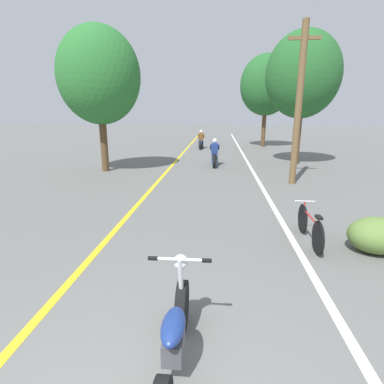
{
  "coord_description": "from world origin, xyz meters",
  "views": [
    {
      "loc": [
        0.63,
        -1.56,
        2.64
      ],
      "look_at": [
        0.07,
        4.93,
        0.9
      ],
      "focal_mm": 28.0,
      "sensor_mm": 36.0,
      "label": 1
    }
  ],
  "objects_px": {
    "roadside_tree_left": "(99,76)",
    "utility_pole": "(299,104)",
    "motorcycle_rider_lead": "(214,155)",
    "bicycle_parked": "(310,226)",
    "roadside_tree_right_far": "(266,85)",
    "motorcycle_foreground": "(174,339)",
    "roadside_tree_right_near": "(303,75)",
    "motorcycle_rider_far": "(201,141)"
  },
  "relations": [
    {
      "from": "motorcycle_rider_lead",
      "to": "motorcycle_foreground",
      "type": "bearing_deg",
      "value": -91.06
    },
    {
      "from": "motorcycle_rider_lead",
      "to": "bicycle_parked",
      "type": "relative_size",
      "value": 1.16
    },
    {
      "from": "utility_pole",
      "to": "motorcycle_foreground",
      "type": "bearing_deg",
      "value": -110.06
    },
    {
      "from": "utility_pole",
      "to": "roadside_tree_right_far",
      "type": "distance_m",
      "value": 13.04
    },
    {
      "from": "motorcycle_foreground",
      "to": "roadside_tree_right_far",
      "type": "bearing_deg",
      "value": 79.77
    },
    {
      "from": "roadside_tree_right_far",
      "to": "motorcycle_foreground",
      "type": "xyz_separation_m",
      "value": [
        -3.94,
        -21.83,
        -4.22
      ]
    },
    {
      "from": "utility_pole",
      "to": "motorcycle_rider_far",
      "type": "distance_m",
      "value": 12.16
    },
    {
      "from": "motorcycle_rider_lead",
      "to": "motorcycle_rider_far",
      "type": "distance_m",
      "value": 7.51
    },
    {
      "from": "roadside_tree_left",
      "to": "bicycle_parked",
      "type": "relative_size",
      "value": 3.57
    },
    {
      "from": "roadside_tree_left",
      "to": "utility_pole",
      "type": "bearing_deg",
      "value": -13.02
    },
    {
      "from": "bicycle_parked",
      "to": "motorcycle_rider_lead",
      "type": "bearing_deg",
      "value": 102.9
    },
    {
      "from": "utility_pole",
      "to": "motorcycle_rider_lead",
      "type": "xyz_separation_m",
      "value": [
        -3.02,
        3.75,
        -2.41
      ]
    },
    {
      "from": "motorcycle_rider_lead",
      "to": "roadside_tree_left",
      "type": "bearing_deg",
      "value": -159.3
    },
    {
      "from": "roadside_tree_left",
      "to": "roadside_tree_right_far",
      "type": "bearing_deg",
      "value": 51.75
    },
    {
      "from": "utility_pole",
      "to": "motorcycle_rider_far",
      "type": "relative_size",
      "value": 2.73
    },
    {
      "from": "roadside_tree_right_far",
      "to": "motorcycle_foreground",
      "type": "bearing_deg",
      "value": -100.23
    },
    {
      "from": "utility_pole",
      "to": "motorcycle_foreground",
      "type": "distance_m",
      "value": 9.83
    },
    {
      "from": "roadside_tree_right_far",
      "to": "motorcycle_rider_lead",
      "type": "xyz_separation_m",
      "value": [
        -3.7,
        -9.16,
        -4.1
      ]
    },
    {
      "from": "bicycle_parked",
      "to": "roadside_tree_right_far",
      "type": "bearing_deg",
      "value": 85.03
    },
    {
      "from": "roadside_tree_right_near",
      "to": "motorcycle_rider_far",
      "type": "bearing_deg",
      "value": 129.63
    },
    {
      "from": "roadside_tree_left",
      "to": "motorcycle_rider_lead",
      "type": "distance_m",
      "value": 6.46
    },
    {
      "from": "motorcycle_foreground",
      "to": "motorcycle_rider_far",
      "type": "distance_m",
      "value": 20.12
    },
    {
      "from": "roadside_tree_left",
      "to": "motorcycle_rider_far",
      "type": "bearing_deg",
      "value": 67.33
    },
    {
      "from": "roadside_tree_left",
      "to": "bicycle_parked",
      "type": "distance_m",
      "value": 10.88
    },
    {
      "from": "roadside_tree_right_near",
      "to": "utility_pole",
      "type": "bearing_deg",
      "value": -104.86
    },
    {
      "from": "roadside_tree_right_far",
      "to": "motorcycle_rider_far",
      "type": "xyz_separation_m",
      "value": [
        -4.82,
        -1.73,
        -4.1
      ]
    },
    {
      "from": "roadside_tree_left",
      "to": "motorcycle_rider_far",
      "type": "relative_size",
      "value": 2.98
    },
    {
      "from": "roadside_tree_left",
      "to": "motorcycle_rider_lead",
      "type": "xyz_separation_m",
      "value": [
        5.01,
        1.89,
        -3.62
      ]
    },
    {
      "from": "roadside_tree_right_near",
      "to": "motorcycle_rider_far",
      "type": "distance_m",
      "value": 9.29
    },
    {
      "from": "motorcycle_rider_lead",
      "to": "bicycle_parked",
      "type": "distance_m",
      "value": 9.44
    },
    {
      "from": "motorcycle_rider_lead",
      "to": "utility_pole",
      "type": "bearing_deg",
      "value": -51.13
    },
    {
      "from": "utility_pole",
      "to": "roadside_tree_right_far",
      "type": "xyz_separation_m",
      "value": [
        0.68,
        12.91,
        1.69
      ]
    },
    {
      "from": "motorcycle_rider_far",
      "to": "roadside_tree_right_near",
      "type": "bearing_deg",
      "value": -50.37
    },
    {
      "from": "utility_pole",
      "to": "roadside_tree_right_near",
      "type": "xyz_separation_m",
      "value": [
        1.24,
        4.68,
        1.48
      ]
    },
    {
      "from": "utility_pole",
      "to": "roadside_tree_right_far",
      "type": "relative_size",
      "value": 0.82
    },
    {
      "from": "roadside_tree_right_far",
      "to": "roadside_tree_left",
      "type": "bearing_deg",
      "value": -128.25
    },
    {
      "from": "roadside_tree_right_near",
      "to": "motorcycle_foreground",
      "type": "distance_m",
      "value": 14.88
    },
    {
      "from": "roadside_tree_right_near",
      "to": "roadside_tree_left",
      "type": "xyz_separation_m",
      "value": [
        -9.27,
        -2.83,
        -0.27
      ]
    },
    {
      "from": "motorcycle_foreground",
      "to": "motorcycle_rider_lead",
      "type": "distance_m",
      "value": 12.67
    },
    {
      "from": "motorcycle_rider_far",
      "to": "bicycle_parked",
      "type": "height_order",
      "value": "motorcycle_rider_far"
    },
    {
      "from": "utility_pole",
      "to": "motorcycle_rider_far",
      "type": "bearing_deg",
      "value": 110.3
    },
    {
      "from": "motorcycle_foreground",
      "to": "bicycle_parked",
      "type": "height_order",
      "value": "motorcycle_foreground"
    }
  ]
}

